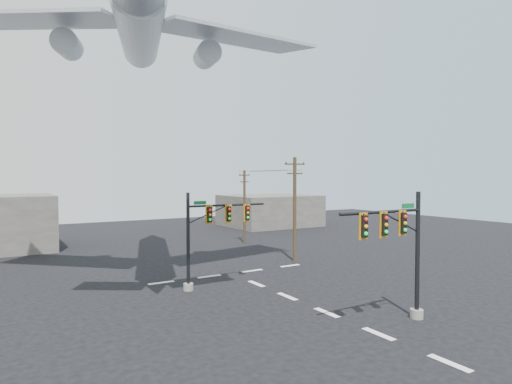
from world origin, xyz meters
TOP-DOWN VIEW (x-y plane):
  - ground at (0.00, 0.00)m, footprint 120.00×120.00m
  - lane_markings at (0.00, 5.33)m, footprint 14.00×21.20m
  - signal_mast_near at (2.26, -3.47)m, footprint 6.21×0.79m
  - signal_mast_far at (-3.50, 8.83)m, footprint 6.60×0.76m
  - utility_pole_a at (7.57, 13.45)m, footprint 1.95×0.60m
  - utility_pole_b at (8.95, 25.45)m, footprint 1.73×0.67m
  - power_lines at (8.26, 19.45)m, footprint 3.08×12.01m
  - airliner at (-7.11, 13.18)m, footprint 26.94×29.06m
  - building_right at (22.00, 40.00)m, footprint 14.00×12.00m

SIDE VIEW (x-z plane):
  - ground at x=0.00m, z-range 0.00..0.00m
  - lane_markings at x=0.00m, z-range 0.01..0.01m
  - building_right at x=22.00m, z-range 0.00..5.00m
  - signal_mast_far at x=-3.50m, z-range 0.45..7.37m
  - signal_mast_near at x=2.26m, z-range 0.44..7.63m
  - utility_pole_b at x=8.95m, z-range 0.20..9.03m
  - utility_pole_a at x=7.57m, z-range 0.23..10.11m
  - power_lines at x=8.26m, z-range 8.66..8.69m
  - airliner at x=-7.11m, z-range 15.20..22.92m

